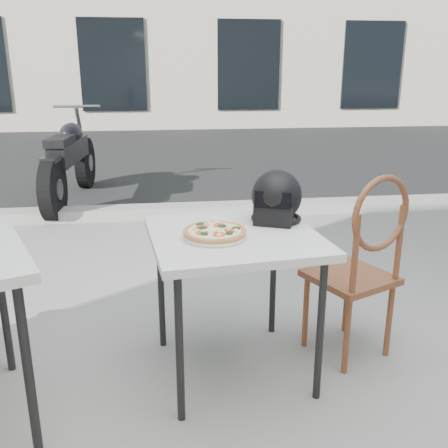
{
  "coord_description": "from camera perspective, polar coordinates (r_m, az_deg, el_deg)",
  "views": [
    {
      "loc": [
        -0.64,
        -2.15,
        1.51
      ],
      "look_at": [
        -0.35,
        0.09,
        0.8
      ],
      "focal_mm": 40.0,
      "sensor_mm": 36.0,
      "label": 1
    }
  ],
  "objects": [
    {
      "name": "cafe_chair_main",
      "position": [
        2.67,
        15.51,
        -3.84
      ],
      "size": [
        0.52,
        0.52,
        1.03
      ],
      "rotation": [
        0.0,
        0.0,
        3.57
      ],
      "color": "brown",
      "rests_on": "ground"
    },
    {
      "name": "cafe_table_main",
      "position": [
        2.43,
        1.12,
        -2.55
      ],
      "size": [
        0.88,
        0.88,
        0.75
      ],
      "rotation": [
        0.0,
        0.0,
        0.11
      ],
      "color": "silver",
      "rests_on": "ground"
    },
    {
      "name": "curb",
      "position": [
        5.39,
        -0.33,
        1.7
      ],
      "size": [
        30.0,
        0.25,
        0.12
      ],
      "primitive_type": "cube",
      "color": "gray",
      "rests_on": "ground"
    },
    {
      "name": "ground",
      "position": [
        2.71,
        7.88,
        -16.78
      ],
      "size": [
        80.0,
        80.0,
        0.0
      ],
      "primitive_type": "plane",
      "color": "gray",
      "rests_on": "ground"
    },
    {
      "name": "helmet",
      "position": [
        2.57,
        6.0,
        2.87
      ],
      "size": [
        0.34,
        0.35,
        0.27
      ],
      "rotation": [
        0.0,
        0.0,
        -0.4
      ],
      "color": "black",
      "rests_on": "cafe_table_main"
    },
    {
      "name": "pizza",
      "position": [
        2.33,
        -1.06,
        -0.86
      ],
      "size": [
        0.39,
        0.39,
        0.04
      ],
      "rotation": [
        0.0,
        0.0,
        -0.36
      ],
      "color": "#C48148",
      "rests_on": "plate"
    },
    {
      "name": "motorcycle",
      "position": [
        6.11,
        -17.19,
        6.81
      ],
      "size": [
        0.57,
        2.19,
        1.09
      ],
      "rotation": [
        0.0,
        0.0,
        -0.08
      ],
      "color": "black",
      "rests_on": "street_asphalt"
    },
    {
      "name": "plate",
      "position": [
        2.33,
        -1.06,
        -1.37
      ],
      "size": [
        0.34,
        0.34,
        0.02
      ],
      "rotation": [
        0.0,
        0.0,
        0.16
      ],
      "color": "white",
      "rests_on": "cafe_table_main"
    },
    {
      "name": "street_asphalt",
      "position": [
        9.3,
        -3.4,
        7.93
      ],
      "size": [
        30.0,
        8.0,
        0.0
      ],
      "primitive_type": "cube",
      "color": "black",
      "rests_on": "ground"
    }
  ]
}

